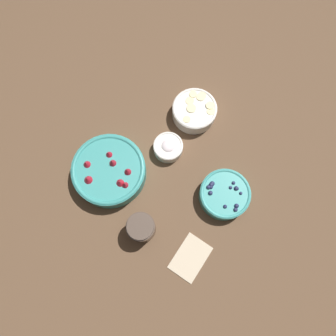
{
  "coord_description": "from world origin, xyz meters",
  "views": [
    {
      "loc": [
        0.24,
        0.1,
        1.07
      ],
      "look_at": [
        -0.0,
        -0.04,
        0.04
      ],
      "focal_mm": 35.0,
      "sensor_mm": 36.0,
      "label": 1
    }
  ],
  "objects": [
    {
      "name": "ground_plane",
      "position": [
        0.0,
        0.0,
        0.0
      ],
      "size": [
        4.0,
        4.0,
        0.0
      ],
      "primitive_type": "plane",
      "color": "brown"
    },
    {
      "name": "bowl_strawberries",
      "position": [
        0.1,
        -0.2,
        0.04
      ],
      "size": [
        0.24,
        0.24,
        0.09
      ],
      "color": "teal",
      "rests_on": "ground_plane"
    },
    {
      "name": "bowl_cream",
      "position": [
        -0.07,
        -0.08,
        0.03
      ],
      "size": [
        0.1,
        0.1,
        0.05
      ],
      "color": "silver",
      "rests_on": "ground_plane"
    },
    {
      "name": "bowl_blueberries",
      "position": [
        -0.02,
        0.16,
        0.03
      ],
      "size": [
        0.16,
        0.16,
        0.06
      ],
      "color": "teal",
      "rests_on": "ground_plane"
    },
    {
      "name": "jar_chocolate",
      "position": [
        0.2,
        -0.02,
        0.04
      ],
      "size": [
        0.09,
        0.09,
        0.09
      ],
      "color": "#4C3D33",
      "rests_on": "ground_plane"
    },
    {
      "name": "napkin",
      "position": [
        0.2,
        0.16,
        0.0
      ],
      "size": [
        0.13,
        0.1,
        0.01
      ],
      "color": "beige",
      "rests_on": "ground_plane"
    },
    {
      "name": "bowl_bananas",
      "position": [
        -0.23,
        -0.07,
        0.03
      ],
      "size": [
        0.15,
        0.15,
        0.06
      ],
      "color": "silver",
      "rests_on": "ground_plane"
    }
  ]
}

